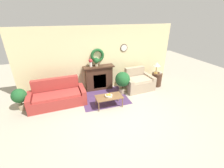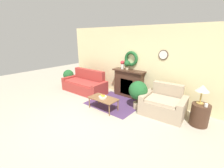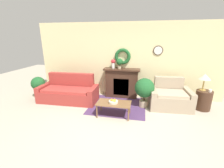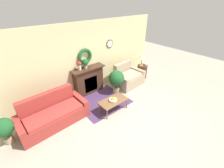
{
  "view_description": "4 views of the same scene",
  "coord_description": "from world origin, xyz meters",
  "px_view_note": "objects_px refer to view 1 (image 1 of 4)",
  "views": [
    {
      "loc": [
        -1.52,
        -3.51,
        3.1
      ],
      "look_at": [
        0.12,
        1.38,
        0.68
      ],
      "focal_mm": 24.0,
      "sensor_mm": 36.0,
      "label": 1
    },
    {
      "loc": [
        2.95,
        -2.35,
        2.33
      ],
      "look_at": [
        -0.15,
        1.44,
        0.77
      ],
      "focal_mm": 24.0,
      "sensor_mm": 36.0,
      "label": 2
    },
    {
      "loc": [
        0.61,
        -2.85,
        2.17
      ],
      "look_at": [
        -0.32,
        1.59,
        0.76
      ],
      "focal_mm": 24.0,
      "sensor_mm": 36.0,
      "label": 3
    },
    {
      "loc": [
        -2.77,
        -2.09,
        3.42
      ],
      "look_at": [
        0.24,
        1.47,
        0.68
      ],
      "focal_mm": 24.0,
      "sensor_mm": 36.0,
      "label": 4
    }
  ],
  "objects_px": {
    "fruit_bowl": "(109,96)",
    "mug": "(160,73)",
    "potted_plant_on_mantel": "(96,61)",
    "table_lamp": "(157,65)",
    "potted_plant_floor_by_couch": "(19,97)",
    "side_table_by_loveseat": "(156,79)",
    "vase_on_mantel_left": "(91,62)",
    "potted_plant_floor_by_loveseat": "(123,80)",
    "coffee_table": "(109,97)",
    "loveseat_right": "(138,82)",
    "couch_left": "(58,96)",
    "fireplace": "(99,77)"
  },
  "relations": [
    {
      "from": "coffee_table",
      "to": "fruit_bowl",
      "type": "relative_size",
      "value": 3.65
    },
    {
      "from": "side_table_by_loveseat",
      "to": "vase_on_mantel_left",
      "type": "relative_size",
      "value": 1.85
    },
    {
      "from": "fruit_bowl",
      "to": "mug",
      "type": "relative_size",
      "value": 3.09
    },
    {
      "from": "side_table_by_loveseat",
      "to": "potted_plant_on_mantel",
      "type": "distance_m",
      "value": 2.96
    },
    {
      "from": "coffee_table",
      "to": "loveseat_right",
      "type": "bearing_deg",
      "value": 30.11
    },
    {
      "from": "side_table_by_loveseat",
      "to": "table_lamp",
      "type": "bearing_deg",
      "value": 141.34
    },
    {
      "from": "potted_plant_on_mantel",
      "to": "potted_plant_floor_by_couch",
      "type": "relative_size",
      "value": 0.46
    },
    {
      "from": "loveseat_right",
      "to": "potted_plant_floor_by_couch",
      "type": "xyz_separation_m",
      "value": [
        -4.65,
        -0.17,
        0.19
      ]
    },
    {
      "from": "mug",
      "to": "fruit_bowl",
      "type": "bearing_deg",
      "value": -162.05
    },
    {
      "from": "mug",
      "to": "coffee_table",
      "type": "bearing_deg",
      "value": -162.12
    },
    {
      "from": "coffee_table",
      "to": "potted_plant_floor_by_couch",
      "type": "bearing_deg",
      "value": 165.31
    },
    {
      "from": "table_lamp",
      "to": "side_table_by_loveseat",
      "type": "bearing_deg",
      "value": -38.66
    },
    {
      "from": "table_lamp",
      "to": "potted_plant_floor_by_couch",
      "type": "distance_m",
      "value": 5.62
    },
    {
      "from": "vase_on_mantel_left",
      "to": "potted_plant_floor_by_loveseat",
      "type": "relative_size",
      "value": 0.35
    },
    {
      "from": "fruit_bowl",
      "to": "potted_plant_floor_by_loveseat",
      "type": "relative_size",
      "value": 0.28
    },
    {
      "from": "couch_left",
      "to": "side_table_by_loveseat",
      "type": "distance_m",
      "value": 4.43
    },
    {
      "from": "side_table_by_loveseat",
      "to": "fruit_bowl",
      "type": "bearing_deg",
      "value": -159.82
    },
    {
      "from": "potted_plant_floor_by_couch",
      "to": "potted_plant_floor_by_loveseat",
      "type": "bearing_deg",
      "value": -0.1
    },
    {
      "from": "coffee_table",
      "to": "vase_on_mantel_left",
      "type": "bearing_deg",
      "value": 102.14
    },
    {
      "from": "coffee_table",
      "to": "vase_on_mantel_left",
      "type": "relative_size",
      "value": 2.92
    },
    {
      "from": "couch_left",
      "to": "potted_plant_on_mantel",
      "type": "xyz_separation_m",
      "value": [
        1.69,
        0.73,
        1.0
      ]
    },
    {
      "from": "mug",
      "to": "loveseat_right",
      "type": "bearing_deg",
      "value": 176.47
    },
    {
      "from": "loveseat_right",
      "to": "side_table_by_loveseat",
      "type": "xyz_separation_m",
      "value": [
        1.0,
        0.01,
        -0.02
      ]
    },
    {
      "from": "coffee_table",
      "to": "table_lamp",
      "type": "height_order",
      "value": "table_lamp"
    },
    {
      "from": "potted_plant_floor_by_loveseat",
      "to": "potted_plant_on_mantel",
      "type": "bearing_deg",
      "value": 142.91
    },
    {
      "from": "fruit_bowl",
      "to": "mug",
      "type": "bearing_deg",
      "value": 17.95
    },
    {
      "from": "coffee_table",
      "to": "vase_on_mantel_left",
      "type": "distance_m",
      "value": 1.79
    },
    {
      "from": "side_table_by_loveseat",
      "to": "potted_plant_floor_by_couch",
      "type": "relative_size",
      "value": 0.77
    },
    {
      "from": "side_table_by_loveseat",
      "to": "potted_plant_on_mantel",
      "type": "xyz_separation_m",
      "value": [
        -2.73,
        0.51,
        1.01
      ]
    },
    {
      "from": "potted_plant_floor_by_couch",
      "to": "potted_plant_floor_by_loveseat",
      "type": "distance_m",
      "value": 3.84
    },
    {
      "from": "loveseat_right",
      "to": "table_lamp",
      "type": "relative_size",
      "value": 2.56
    },
    {
      "from": "couch_left",
      "to": "table_lamp",
      "type": "xyz_separation_m",
      "value": [
        4.36,
        0.27,
        0.71
      ]
    },
    {
      "from": "couch_left",
      "to": "potted_plant_floor_by_couch",
      "type": "bearing_deg",
      "value": 176.12
    },
    {
      "from": "fruit_bowl",
      "to": "side_table_by_loveseat",
      "type": "relative_size",
      "value": 0.43
    },
    {
      "from": "potted_plant_floor_by_couch",
      "to": "fruit_bowl",
      "type": "bearing_deg",
      "value": -14.93
    },
    {
      "from": "fruit_bowl",
      "to": "potted_plant_floor_by_couch",
      "type": "height_order",
      "value": "potted_plant_floor_by_couch"
    },
    {
      "from": "mug",
      "to": "table_lamp",
      "type": "bearing_deg",
      "value": 141.84
    },
    {
      "from": "coffee_table",
      "to": "fireplace",
      "type": "bearing_deg",
      "value": 89.85
    },
    {
      "from": "mug",
      "to": "vase_on_mantel_left",
      "type": "bearing_deg",
      "value": 168.78
    },
    {
      "from": "couch_left",
      "to": "fruit_bowl",
      "type": "distance_m",
      "value": 1.92
    },
    {
      "from": "fireplace",
      "to": "coffee_table",
      "type": "bearing_deg",
      "value": -90.15
    },
    {
      "from": "vase_on_mantel_left",
      "to": "potted_plant_floor_by_loveseat",
      "type": "xyz_separation_m",
      "value": [
        1.16,
        -0.72,
        -0.67
      ]
    },
    {
      "from": "coffee_table",
      "to": "potted_plant_on_mantel",
      "type": "height_order",
      "value": "potted_plant_on_mantel"
    },
    {
      "from": "couch_left",
      "to": "vase_on_mantel_left",
      "type": "xyz_separation_m",
      "value": [
        1.45,
        0.75,
        0.97
      ]
    },
    {
      "from": "fruit_bowl",
      "to": "coffee_table",
      "type": "bearing_deg",
      "value": 30.24
    },
    {
      "from": "loveseat_right",
      "to": "vase_on_mantel_left",
      "type": "height_order",
      "value": "vase_on_mantel_left"
    },
    {
      "from": "table_lamp",
      "to": "potted_plant_on_mantel",
      "type": "bearing_deg",
      "value": 170.21
    },
    {
      "from": "fruit_bowl",
      "to": "potted_plant_floor_by_loveseat",
      "type": "bearing_deg",
      "value": 42.72
    },
    {
      "from": "vase_on_mantel_left",
      "to": "potted_plant_floor_by_couch",
      "type": "relative_size",
      "value": 0.41
    },
    {
      "from": "fruit_bowl",
      "to": "potted_plant_on_mantel",
      "type": "bearing_deg",
      "value": 92.64
    }
  ]
}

